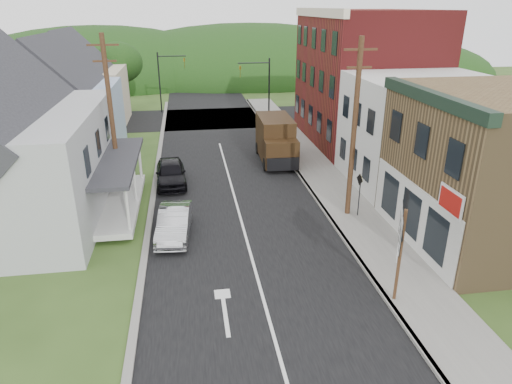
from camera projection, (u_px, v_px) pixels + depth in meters
name	position (u px, v px, depth m)	size (l,w,h in m)	color
ground	(251.00, 257.00, 20.06)	(120.00, 120.00, 0.00)	#2D4719
road	(229.00, 178.00, 29.21)	(9.00, 90.00, 0.02)	black
cross_road	(212.00, 118.00, 44.76)	(60.00, 9.00, 0.02)	black
sidewalk_right	(327.00, 183.00, 28.18)	(2.80, 55.00, 0.15)	slate
curb_right	(306.00, 185.00, 27.99)	(0.20, 55.00, 0.15)	slate
curb_left	(154.00, 193.00, 26.70)	(0.30, 55.00, 0.12)	slate
storefront_tan	(502.00, 169.00, 20.32)	(8.00, 8.00, 7.00)	brown
storefront_white	(420.00, 132.00, 27.27)	(8.00, 7.00, 6.50)	silver
storefront_red	(364.00, 79.00, 35.30)	(8.00, 12.00, 10.00)	maroon
house_blue	(66.00, 104.00, 32.67)	(7.14, 8.16, 7.28)	#9AB4D2
house_cream	(83.00, 85.00, 40.83)	(7.14, 8.16, 7.28)	beige
utility_pole_right	(354.00, 129.00, 22.28)	(1.60, 0.26, 9.00)	#472D19
utility_pole_left	(112.00, 117.00, 24.70)	(1.60, 0.26, 9.00)	#472D19
traffic_signal_right	(261.00, 84.00, 40.73)	(2.87, 0.20, 6.00)	black
traffic_signal_left	(166.00, 75.00, 45.93)	(2.87, 0.20, 6.00)	black
tree_left_d	(119.00, 63.00, 46.21)	(4.80, 4.80, 6.94)	#382616
forested_ridge	(201.00, 77.00, 70.37)	(90.00, 30.00, 16.00)	#133510
silver_sedan	(174.00, 223.00, 21.67)	(1.44, 4.13, 1.36)	silver
dark_sedan	(171.00, 173.00, 27.95)	(1.77, 4.41, 1.50)	black
delivery_van	(276.00, 140.00, 31.83)	(2.40, 5.54, 3.07)	black
route_sign_cluster	(400.00, 242.00, 16.11)	(0.94, 1.91, 3.64)	#472D19
warning_sign	(359.00, 189.00, 23.17)	(0.14, 0.64, 2.31)	black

